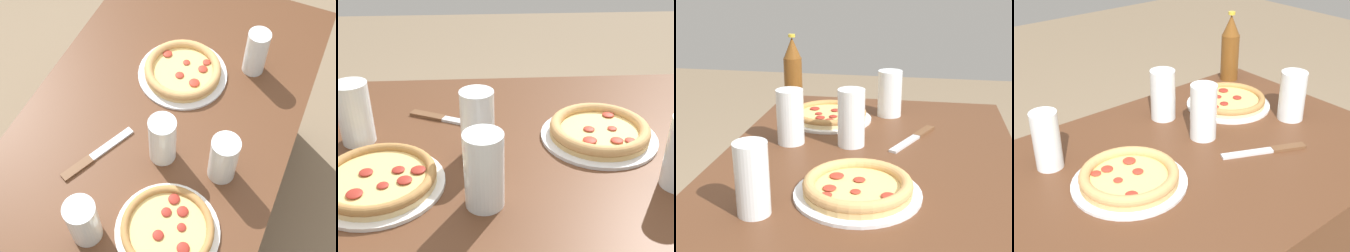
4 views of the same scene
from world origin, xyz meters
TOP-DOWN VIEW (x-y plane):
  - ground_plane at (0.00, 0.00)m, footprint 8.00×8.00m
  - table at (0.00, 0.00)m, footprint 1.23×0.77m
  - pizza_margherita at (0.14, -0.00)m, footprint 0.28×0.28m
  - pizza_pepperoni at (-0.35, -0.16)m, footprint 0.27×0.27m
  - glass_lemonade at (-0.13, -0.23)m, footprint 0.07×0.07m
  - glass_mango_juice at (-0.14, -0.06)m, footprint 0.07×0.07m
  - glass_red_wine at (0.26, -0.19)m, footprint 0.07×0.07m
  - glass_water at (-0.43, 0.02)m, footprint 0.08×0.08m
  - knife at (-0.22, 0.11)m, footprint 0.22×0.12m

SIDE VIEW (x-z plane):
  - ground_plane at x=0.00m, z-range 0.00..0.00m
  - table at x=0.00m, z-range 0.00..0.71m
  - knife at x=-0.22m, z-range 0.71..0.72m
  - pizza_pepperoni at x=-0.35m, z-range 0.71..0.75m
  - pizza_margherita at x=0.14m, z-range 0.71..0.75m
  - glass_water at x=-0.43m, z-range 0.71..0.86m
  - glass_lemonade at x=-0.13m, z-range 0.71..0.86m
  - glass_red_wine at x=0.26m, z-range 0.71..0.86m
  - glass_mango_juice at x=-0.14m, z-range 0.71..0.87m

